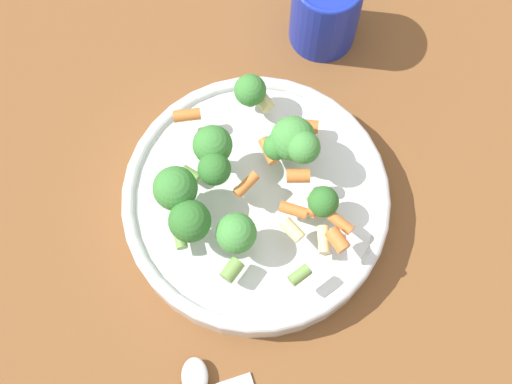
{
  "coord_description": "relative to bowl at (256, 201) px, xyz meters",
  "views": [
    {
      "loc": [
        -0.22,
        -0.01,
        0.71
      ],
      "look_at": [
        0.0,
        0.0,
        0.05
      ],
      "focal_mm": 50.0,
      "sensor_mm": 36.0,
      "label": 1
    }
  ],
  "objects": [
    {
      "name": "cup",
      "position": [
        0.21,
        -0.06,
        0.03
      ],
      "size": [
        0.08,
        0.08,
        0.1
      ],
      "color": "#192DAD",
      "rests_on": "ground_plane"
    },
    {
      "name": "pasta_salad",
      "position": [
        0.01,
        0.01,
        0.06
      ],
      "size": [
        0.21,
        0.19,
        0.07
      ],
      "color": "#8CB766",
      "rests_on": "bowl"
    },
    {
      "name": "bowl",
      "position": [
        0.0,
        0.0,
        0.0
      ],
      "size": [
        0.27,
        0.27,
        0.04
      ],
      "color": "silver",
      "rests_on": "ground_plane"
    },
    {
      "name": "ground_plane",
      "position": [
        0.0,
        0.0,
        -0.02
      ],
      "size": [
        3.0,
        3.0,
        0.0
      ],
      "primitive_type": "plane",
      "color": "brown"
    }
  ]
}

